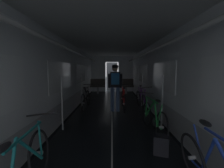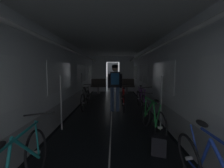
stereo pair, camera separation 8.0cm
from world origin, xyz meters
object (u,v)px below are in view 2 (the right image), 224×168
object	(u,v)px
bicycle_green	(152,118)
backpack_on_floor	(159,145)
bicycle_purple	(141,100)
bicycle_black	(86,99)
bench_seat_far_left	(99,85)
person_cyclist_aisle	(115,83)
bench_seat_far_right	(127,85)
bicycle_red_in_aisle	(123,100)

from	to	relation	value
bicycle_green	backpack_on_floor	size ratio (longest dim) A/B	4.97
bicycle_purple	bicycle_black	xyz separation A→B (m)	(-2.17, 0.11, 0.00)
bicycle_black	bicycle_green	world-z (taller)	bicycle_green
bench_seat_far_left	person_cyclist_aisle	xyz separation A→B (m)	(1.02, -4.21, 0.50)
bicycle_green	person_cyclist_aisle	distance (m)	2.26
bench_seat_far_left	backpack_on_floor	xyz separation A→B (m)	(1.80, -7.13, -0.40)
bench_seat_far_right	bicycle_red_in_aisle	distance (m)	3.98
bench_seat_far_left	bench_seat_far_right	distance (m)	1.80
bicycle_green	person_cyclist_aisle	world-z (taller)	person_cyclist_aisle
person_cyclist_aisle	backpack_on_floor	size ratio (longest dim) A/B	5.09
bench_seat_far_left	bench_seat_far_right	size ratio (longest dim) A/B	1.00
bicycle_purple	bicycle_black	distance (m)	2.17
bicycle_black	bicycle_green	xyz separation A→B (m)	(2.03, -2.36, -0.00)
bench_seat_far_left	backpack_on_floor	bearing A→B (deg)	-75.81
bicycle_purple	bench_seat_far_left	bearing A→B (deg)	117.39
bench_seat_far_right	bicycle_green	world-z (taller)	bench_seat_far_right
bench_seat_far_left	bicycle_green	xyz separation A→B (m)	(1.90, -6.18, -0.18)
bench_seat_far_right	backpack_on_floor	world-z (taller)	bench_seat_far_right
bicycle_purple	person_cyclist_aisle	distance (m)	1.26
bicycle_purple	backpack_on_floor	world-z (taller)	bicycle_purple
bench_seat_far_right	bicycle_purple	size ratio (longest dim) A/B	0.58
bicycle_purple	bicycle_green	size ratio (longest dim) A/B	1.00
bench_seat_far_right	person_cyclist_aisle	bearing A→B (deg)	-100.53
person_cyclist_aisle	bicycle_red_in_aisle	distance (m)	0.80
backpack_on_floor	bicycle_black	bearing A→B (deg)	120.28
backpack_on_floor	bicycle_purple	bearing A→B (deg)	85.83
bench_seat_far_left	bicycle_purple	world-z (taller)	bench_seat_far_left
person_cyclist_aisle	bicycle_red_in_aisle	size ratio (longest dim) A/B	1.02
bench_seat_far_left	backpack_on_floor	world-z (taller)	bench_seat_far_left
bench_seat_far_left	bench_seat_far_right	world-z (taller)	same
person_cyclist_aisle	bicycle_red_in_aisle	xyz separation A→B (m)	(0.32, 0.27, -0.69)
person_cyclist_aisle	bicycle_red_in_aisle	bearing A→B (deg)	39.41
bicycle_green	bicycle_black	bearing A→B (deg)	130.75
bicycle_black	person_cyclist_aisle	world-z (taller)	person_cyclist_aisle
backpack_on_floor	bench_seat_far_left	bearing A→B (deg)	104.19
bicycle_purple	bicycle_red_in_aisle	bearing A→B (deg)	-178.41
bench_seat_far_right	bicycle_purple	xyz separation A→B (m)	(0.24, -3.93, -0.19)
backpack_on_floor	person_cyclist_aisle	bearing A→B (deg)	105.09
bicycle_black	backpack_on_floor	xyz separation A→B (m)	(1.93, -3.31, -0.21)
bench_seat_far_left	bicycle_red_in_aisle	bearing A→B (deg)	-71.26
bicycle_purple	person_cyclist_aisle	world-z (taller)	person_cyclist_aisle
bench_seat_far_left	bicycle_purple	xyz separation A→B (m)	(2.04, -3.93, -0.19)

